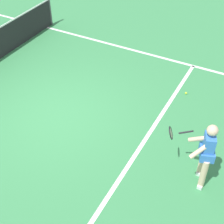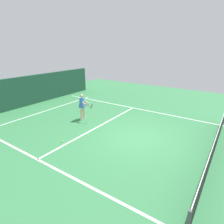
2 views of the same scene
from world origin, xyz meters
name	(u,v)px [view 1 (image 1 of 2)]	position (x,y,z in m)	size (l,w,h in m)	color
ground_plane	(58,114)	(0.00, 0.00, 0.00)	(24.85, 24.85, 0.00)	#38844C
service_line_marking	(141,145)	(0.00, -2.41, 0.00)	(7.90, 0.10, 0.01)	white
sideline_right_marking	(125,48)	(3.95, 0.00, 0.00)	(0.10, 17.12, 0.01)	white
tennis_player	(205,152)	(-0.33, -3.89, 0.85)	(0.66, 1.10, 1.55)	beige
tennis_ball_far	(186,93)	(2.44, -2.68, 0.03)	(0.07, 0.07, 0.07)	#D1E533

